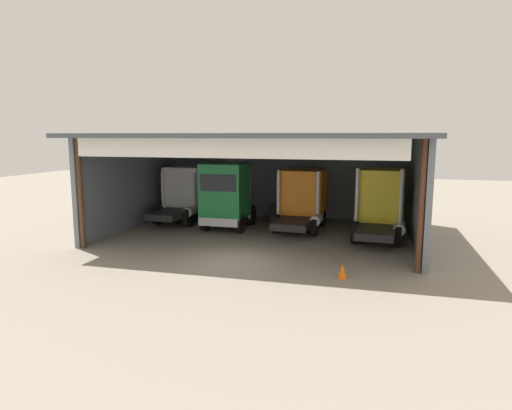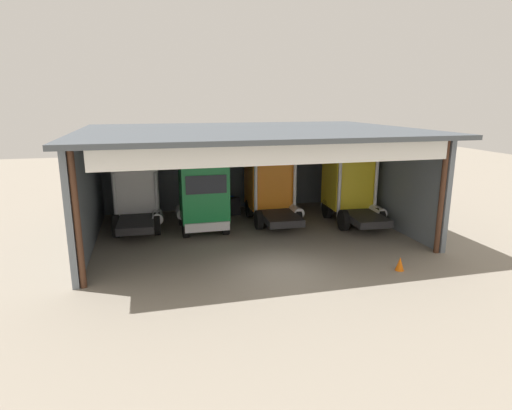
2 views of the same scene
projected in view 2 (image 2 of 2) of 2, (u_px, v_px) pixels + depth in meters
name	position (u px, v px, depth m)	size (l,w,h in m)	color
ground_plane	(279.00, 269.00, 17.39)	(80.00, 80.00, 0.00)	gray
workshop_shed	(245.00, 157.00, 22.33)	(16.05, 12.12, 5.36)	slate
truck_white_left_bay	(137.00, 196.00, 22.83)	(2.52, 5.06, 3.34)	white
truck_green_center_right_bay	(203.00, 196.00, 21.89)	(2.48, 4.66, 3.74)	#197F3D
truck_orange_center_bay	(271.00, 190.00, 24.25)	(2.64, 5.31, 3.38)	orange
truck_yellow_right_bay	(350.00, 189.00, 23.97)	(2.57, 5.27, 3.66)	yellow
oil_drum	(229.00, 204.00, 26.49)	(0.58, 0.58, 0.92)	#194CB2
tool_cart	(232.00, 206.00, 25.71)	(0.90, 0.60, 1.00)	black
traffic_cone	(400.00, 264.00, 17.25)	(0.36, 0.36, 0.56)	orange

